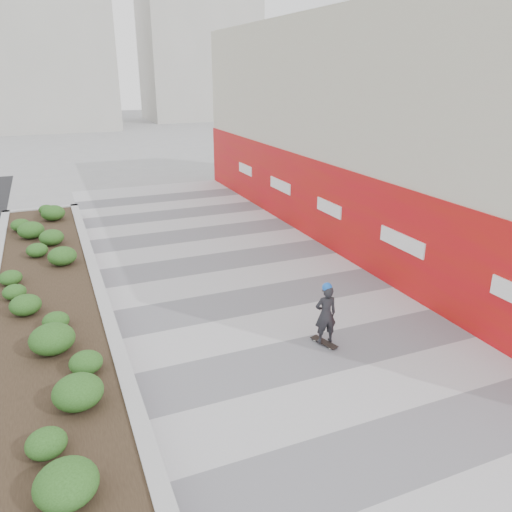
# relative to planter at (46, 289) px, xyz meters

# --- Properties ---
(ground) EXTENTS (160.00, 160.00, 0.00)m
(ground) POSITION_rel_planter_xyz_m (5.50, -7.00, -0.42)
(ground) COLOR gray
(ground) RESTS_ON ground
(walkway) EXTENTS (8.00, 36.00, 0.01)m
(walkway) POSITION_rel_planter_xyz_m (5.50, -4.00, -0.41)
(walkway) COLOR #A8A8AD
(walkway) RESTS_ON ground
(building) EXTENTS (6.04, 24.08, 8.00)m
(building) POSITION_rel_planter_xyz_m (12.48, 1.98, 3.56)
(building) COLOR beige
(building) RESTS_ON ground
(planter) EXTENTS (3.00, 18.00, 0.90)m
(planter) POSITION_rel_planter_xyz_m (0.00, 0.00, 0.00)
(planter) COLOR #9E9EA0
(planter) RESTS_ON ground
(distant_bldg_north_l) EXTENTS (16.00, 12.00, 20.00)m
(distant_bldg_north_l) POSITION_rel_planter_xyz_m (0.50, 48.00, 9.58)
(distant_bldg_north_l) COLOR #ADAAA3
(distant_bldg_north_l) RESTS_ON ground
(distant_bldg_north_r) EXTENTS (14.00, 10.00, 24.00)m
(distant_bldg_north_r) POSITION_rel_planter_xyz_m (20.50, 53.00, 11.58)
(distant_bldg_north_r) COLOR #ADAAA3
(distant_bldg_north_r) RESTS_ON ground
(manhole_cover) EXTENTS (0.44, 0.44, 0.01)m
(manhole_cover) POSITION_rel_planter_xyz_m (6.00, -4.00, -0.42)
(manhole_cover) COLOR #595654
(manhole_cover) RESTS_ON ground
(skateboarder) EXTENTS (0.56, 0.75, 1.57)m
(skateboarder) POSITION_rel_planter_xyz_m (5.92, -4.88, 0.38)
(skateboarder) COLOR beige
(skateboarder) RESTS_ON ground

